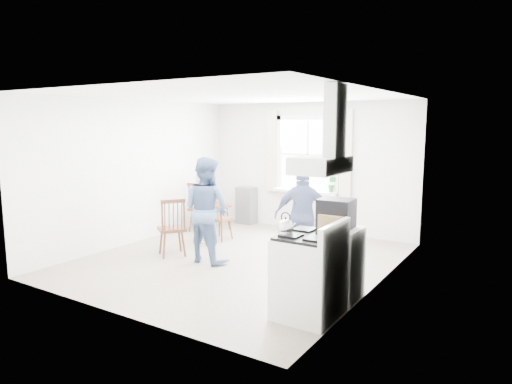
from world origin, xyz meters
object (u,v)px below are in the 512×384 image
stereo_stack (336,213)px  windsor_chair_b (217,213)px  gas_stove (310,275)px  person_mid (206,210)px  windsor_chair_a (199,202)px  windsor_chair_c (173,221)px  person_right (303,216)px  low_cabinet (339,263)px  person_left (203,208)px

stereo_stack → windsor_chair_b: stereo_stack is taller
gas_stove → windsor_chair_b: bearing=144.0°
gas_stove → person_mid: person_mid is taller
stereo_stack → windsor_chair_a: size_ratio=0.41×
windsor_chair_c → person_right: size_ratio=0.64×
low_cabinet → person_left: person_left is taller
gas_stove → low_cabinet: gas_stove is taller
person_left → person_mid: (0.67, -0.74, 0.15)m
stereo_stack → windsor_chair_a: (-3.67, 1.78, -0.46)m
gas_stove → windsor_chair_c: 3.04m
windsor_chair_b → stereo_stack: bearing=-26.1°
low_cabinet → windsor_chair_c: (-2.97, 0.20, 0.15)m
person_mid → person_right: size_ratio=1.09×
windsor_chair_a → person_mid: bearing=-46.8°
gas_stove → low_cabinet: size_ratio=1.24×
low_cabinet → person_right: 1.47m
windsor_chair_a → person_mid: person_mid is taller
windsor_chair_b → person_mid: 1.31m
low_cabinet → person_right: (-1.01, 1.02, 0.32)m
windsor_chair_b → person_mid: bearing=-60.0°
low_cabinet → windsor_chair_b: (-3.01, 1.43, 0.08)m
low_cabinet → stereo_stack: (-0.05, -0.02, 0.63)m
person_mid → person_right: 1.52m
low_cabinet → windsor_chair_b: size_ratio=1.03×
person_mid → person_left: bearing=-44.4°
stereo_stack → windsor_chair_c: stereo_stack is taller
windsor_chair_b → windsor_chair_c: size_ratio=0.89×
low_cabinet → windsor_chair_b: low_cabinet is taller
windsor_chair_c → person_left: 0.87m
stereo_stack → windsor_chair_a: 4.11m
windsor_chair_c → person_right: (1.96, 0.81, 0.17)m
gas_stove → person_left: size_ratio=0.82×
gas_stove → stereo_stack: 0.91m
windsor_chair_a → windsor_chair_b: (0.71, -0.33, -0.09)m
person_left → stereo_stack: bearing=163.0°
windsor_chair_b → windsor_chair_c: bearing=-88.4°
gas_stove → windsor_chair_a: bearing=146.0°
stereo_stack → person_left: person_left is taller
stereo_stack → person_left: (-2.99, 1.09, -0.40)m
person_mid → windsor_chair_a: bearing=-43.1°
low_cabinet → person_left: size_ratio=0.66×
stereo_stack → person_right: person_right is taller
gas_stove → windsor_chair_b: size_ratio=1.28×
windsor_chair_a → windsor_chair_b: bearing=-24.8°
person_left → person_mid: 1.01m
windsor_chair_c → person_mid: person_mid is taller
low_cabinet → windsor_chair_b: 3.33m
stereo_stack → person_left: bearing=160.0°
low_cabinet → person_mid: person_mid is taller
gas_stove → person_right: bearing=118.8°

